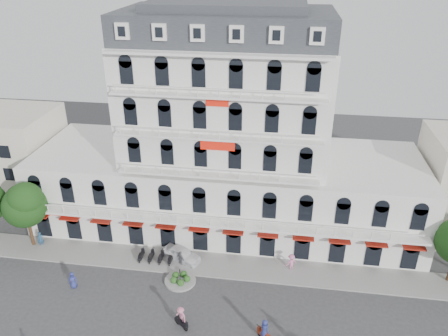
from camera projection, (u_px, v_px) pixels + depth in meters
ground at (198, 330)px, 38.85m from camera, size 120.00×120.00×0.00m
sidewalk at (214, 265)px, 46.77m from camera, size 53.00×4.00×0.16m
main_building at (226, 147)px, 50.28m from camera, size 45.00×15.00×25.80m
flank_building_west at (4, 155)px, 57.70m from camera, size 14.00×10.00×12.00m
traffic_island at (180, 280)px, 44.43m from camera, size 3.20×3.20×1.60m
parked_scooter_row at (156, 261)px, 47.45m from camera, size 4.40×1.80×1.10m
tree_west_inner at (24, 203)px, 47.38m from camera, size 4.76×4.76×8.25m
parked_car at (182, 254)px, 47.38m from camera, size 4.75×3.46×1.50m
rider_east at (265, 330)px, 37.38m from camera, size 1.34×1.28×2.29m
rider_center at (181, 317)px, 38.62m from camera, size 1.44×1.26×2.31m
pedestrian_left at (73, 280)px, 43.41m from camera, size 1.03×0.85×1.81m
pedestrian_mid at (181, 258)px, 46.47m from camera, size 1.10×0.93×1.77m
pedestrian_right at (291, 262)px, 45.77m from camera, size 1.44×1.26×1.94m
pedestrian_far at (41, 239)px, 49.40m from camera, size 0.82×0.80×1.90m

